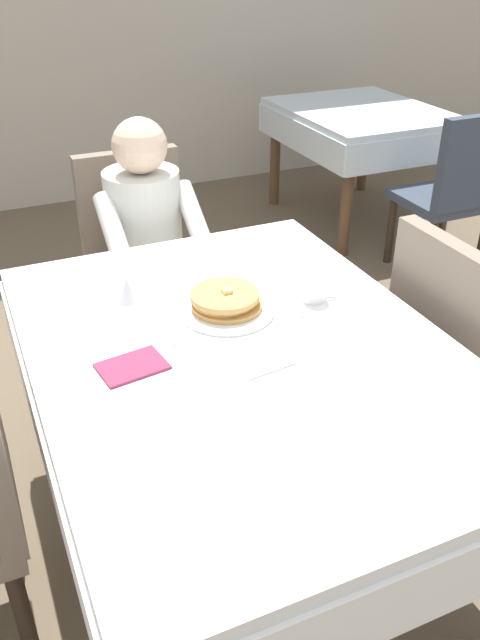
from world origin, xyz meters
The scene contains 15 objects.
ground_plane centered at (0.00, 0.00, 0.00)m, with size 14.00×14.00×0.00m, color brown.
dining_table_main centered at (0.00, 0.00, 0.65)m, with size 1.12×1.52×0.74m.
chair_diner centered at (0.03, 1.17, 0.53)m, with size 0.44×0.45×0.93m.
diner_person centered at (0.03, 1.01, 0.67)m, with size 0.40×0.43×1.12m.
chair_right_side centered at (0.77, 0.00, 0.53)m, with size 0.45×0.44×0.93m.
plate_breakfast centered at (0.03, 0.19, 0.75)m, with size 0.28×0.28×0.02m, color white.
breakfast_stack centered at (0.03, 0.19, 0.78)m, with size 0.21×0.21×0.06m.
cup_coffee centered at (0.31, 0.16, 0.78)m, with size 0.11×0.08×0.08m.
syrup_pitcher centered at (-0.21, 0.38, 0.78)m, with size 0.08×0.08×0.07m.
fork_left_of_plate centered at (-0.16, 0.17, 0.74)m, with size 0.18×0.01×0.01m, color silver.
knife_right_of_plate centered at (0.22, 0.17, 0.74)m, with size 0.20×0.01×0.01m, color silver.
spoon_near_edge centered at (0.02, -0.13, 0.74)m, with size 0.15×0.01×0.01m, color silver.
napkin_folded centered at (-0.30, 0.03, 0.74)m, with size 0.17×0.12×0.01m, color #8C2D4C.
background_table_far centered at (1.81, 2.20, 0.62)m, with size 0.92×1.12×0.74m.
background_chair_empty centered at (1.81, 1.25, 0.53)m, with size 0.44×0.45×0.93m.
Camera 1 is at (-0.60, -1.35, 1.71)m, focal length 36.70 mm.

